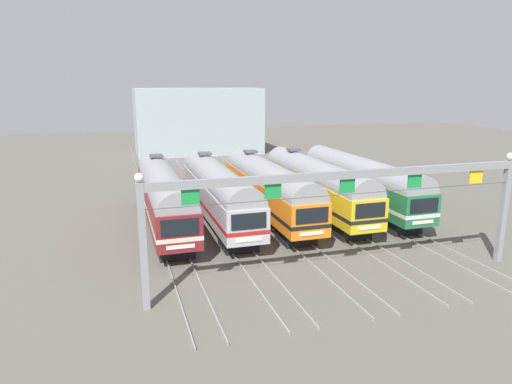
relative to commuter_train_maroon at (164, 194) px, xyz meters
The scene contains 9 objects.
ground_plane 8.99m from the commuter_train_maroon, ahead, with size 160.00×160.00×0.00m, color #5B564F.
track_bed 19.22m from the commuter_train_maroon, 63.23° to the left, with size 18.66×70.00×0.15m.
commuter_train_maroon is the anchor object (origin of this frame).
commuter_train_stainless 4.29m from the commuter_train_maroon, ahead, with size 2.88×18.06×5.05m.
commuter_train_orange 8.58m from the commuter_train_maroon, ahead, with size 2.88×18.06×5.05m.
commuter_train_yellow 12.87m from the commuter_train_maroon, ahead, with size 2.88×18.06×5.05m.
commuter_train_green 17.16m from the commuter_train_maroon, ahead, with size 2.88×18.06×4.77m.
catenary_gantry 16.20m from the commuter_train_maroon, 57.57° to the right, with size 22.40×0.44×6.97m.
maintenance_building 40.83m from the commuter_train_maroon, 76.07° to the left, with size 19.77×10.00×10.37m, color #9EB2B7.
Camera 1 is at (-11.97, -35.42, 11.04)m, focal length 32.32 mm.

